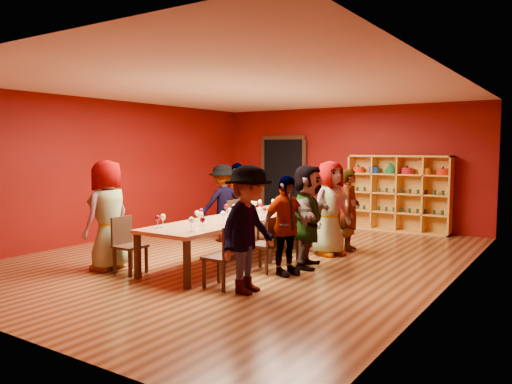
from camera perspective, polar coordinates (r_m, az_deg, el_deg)
room_shell at (r=8.91m, az=-1.11°, el=2.05°), size 7.10×9.10×3.04m
tasting_table at (r=8.99m, az=-1.10°, el=-3.05°), size 1.10×4.50×0.75m
doorway at (r=13.64m, az=3.24°, el=1.48°), size 1.40×0.17×2.30m
shelving_unit at (r=12.24m, az=15.99°, el=0.24°), size 2.40×0.40×1.80m
chair_person_left_0 at (r=8.13m, az=-14.57°, el=-5.53°), size 0.42×0.42×0.89m
person_left_0 at (r=8.39m, az=-16.59°, el=-2.54°), size 0.56×0.91×1.77m
chair_person_left_3 at (r=10.35m, az=-2.10°, el=-3.13°), size 0.42×0.42×0.89m
person_left_3 at (r=10.53m, az=-3.78°, el=-1.26°), size 0.82×1.13×1.62m
chair_person_left_4 at (r=10.80m, az=-0.38°, el=-2.78°), size 0.42×0.42×0.89m
person_left_4 at (r=10.98m, az=-2.01°, el=-0.94°), size 0.61×1.03×1.65m
chair_person_right_0 at (r=7.03m, az=-3.50°, el=-7.01°), size 0.42×0.42×0.89m
person_right_0 at (r=6.74m, az=-0.85°, el=-4.30°), size 0.48×1.13×1.74m
chair_person_right_1 at (r=7.92m, az=1.33°, el=-5.63°), size 0.42×0.42×0.89m
person_right_1 at (r=7.71m, az=3.37°, el=-3.85°), size 0.68×0.99×1.54m
chair_person_right_2 at (r=8.48m, az=3.69°, el=-4.94°), size 0.42×0.42×0.89m
person_right_2 at (r=8.25m, az=5.95°, el=-2.74°), size 0.89×1.64×1.70m
chair_person_right_3 at (r=9.40m, az=6.90°, el=-3.99°), size 0.42×0.42×0.89m
person_right_3 at (r=9.22m, az=8.47°, el=-1.85°), size 0.70×0.95×1.73m
chair_person_right_4 at (r=9.92m, az=8.44°, el=-3.53°), size 0.42×0.42×0.89m
person_right_4 at (r=9.72m, az=10.70°, el=-2.02°), size 0.56×0.66×1.57m
wine_glass_0 at (r=7.90m, az=-6.35°, el=-2.69°), size 0.09×0.09×0.22m
wine_glass_1 at (r=10.54m, az=2.95°, el=-0.80°), size 0.08×0.08×0.20m
wine_glass_2 at (r=8.81m, az=0.99°, el=-2.05°), size 0.07×0.07×0.18m
wine_glass_3 at (r=10.34m, az=6.09°, el=-0.94°), size 0.08×0.08×0.20m
wine_glass_4 at (r=7.74m, az=-11.18°, el=-3.00°), size 0.08×0.08×0.20m
wine_glass_5 at (r=9.27m, az=-2.52°, el=-1.69°), size 0.07×0.07×0.18m
wine_glass_6 at (r=9.17m, az=0.52°, el=-1.60°), size 0.09×0.09×0.21m
wine_glass_7 at (r=9.48m, az=3.44°, el=-1.41°), size 0.08×0.08×0.21m
wine_glass_8 at (r=10.10m, az=1.98°, el=-1.10°), size 0.08×0.08×0.19m
wine_glass_9 at (r=8.16m, az=-1.80°, el=-2.44°), size 0.08×0.08×0.21m
wine_glass_10 at (r=7.76m, az=-10.59°, el=-2.89°), size 0.09×0.09×0.21m
wine_glass_11 at (r=9.99m, az=0.43°, el=-1.17°), size 0.07×0.07×0.19m
wine_glass_12 at (r=7.32m, az=-7.40°, el=-3.29°), size 0.09×0.09×0.22m
wine_glass_13 at (r=8.74m, az=0.44°, el=-2.05°), size 0.08×0.08×0.19m
wine_glass_14 at (r=8.98m, az=-3.42°, el=-1.73°), size 0.09×0.09×0.22m
wine_glass_15 at (r=10.71m, az=3.41°, el=-0.79°), size 0.07×0.07×0.18m
wine_glass_16 at (r=8.66m, az=-3.03°, el=-2.15°), size 0.07×0.07×0.18m
wine_glass_17 at (r=8.30m, az=-6.75°, el=-2.45°), size 0.08×0.08×0.19m
wine_glass_18 at (r=9.70m, az=-0.09°, el=-1.33°), size 0.08×0.08×0.19m
wine_glass_19 at (r=10.33m, az=5.96°, el=-0.94°), size 0.08×0.08×0.20m
wine_glass_20 at (r=9.73m, az=3.83°, el=-1.38°), size 0.07×0.07×0.18m
wine_glass_21 at (r=7.44m, az=-6.13°, el=-3.24°), size 0.08×0.08×0.20m
wine_glass_22 at (r=7.96m, az=-3.79°, el=-2.60°), size 0.09×0.09×0.22m
wine_glass_23 at (r=8.49m, az=-6.30°, el=-2.21°), size 0.08×0.08×0.20m
spittoon_bowl at (r=8.62m, az=-2.05°, el=-2.57°), size 0.31×0.31×0.17m
carafe_a at (r=9.46m, az=-0.38°, el=-1.70°), size 0.10×0.10×0.23m
carafe_b at (r=8.60m, az=-1.21°, el=-2.32°), size 0.12×0.12×0.25m
wine_bottle at (r=10.57m, az=5.42°, el=-0.96°), size 0.09×0.09×0.30m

